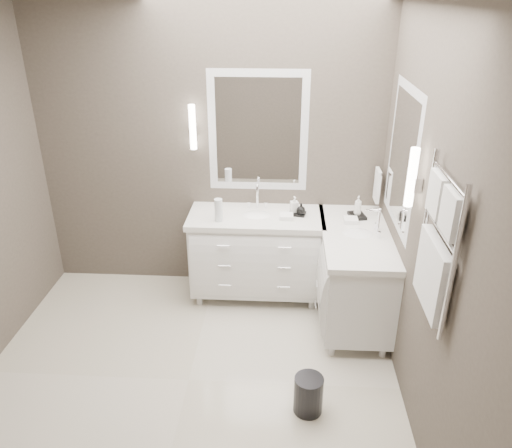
# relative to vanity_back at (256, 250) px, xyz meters

# --- Properties ---
(floor) EXTENTS (3.20, 3.00, 0.01)m
(floor) POSITION_rel_vanity_back_xyz_m (-0.45, -1.23, -0.49)
(floor) COLOR beige
(floor) RESTS_ON ground
(wall_back) EXTENTS (3.20, 0.01, 2.70)m
(wall_back) POSITION_rel_vanity_back_xyz_m (-0.45, 0.28, 0.86)
(wall_back) COLOR #4B433C
(wall_back) RESTS_ON floor
(wall_front) EXTENTS (3.20, 0.01, 2.70)m
(wall_front) POSITION_rel_vanity_back_xyz_m (-0.45, -2.73, 0.86)
(wall_front) COLOR #4B433C
(wall_front) RESTS_ON floor
(wall_right) EXTENTS (0.01, 3.00, 2.70)m
(wall_right) POSITION_rel_vanity_back_xyz_m (1.15, -1.23, 0.86)
(wall_right) COLOR #4B433C
(wall_right) RESTS_ON floor
(vanity_back) EXTENTS (1.24, 0.59, 0.97)m
(vanity_back) POSITION_rel_vanity_back_xyz_m (0.00, 0.00, 0.00)
(vanity_back) COLOR white
(vanity_back) RESTS_ON floor
(vanity_right) EXTENTS (0.59, 1.24, 0.97)m
(vanity_right) POSITION_rel_vanity_back_xyz_m (0.88, -0.33, 0.00)
(vanity_right) COLOR white
(vanity_right) RESTS_ON floor
(mirror_back) EXTENTS (0.90, 0.02, 1.10)m
(mirror_back) POSITION_rel_vanity_back_xyz_m (-0.00, 0.26, 1.06)
(mirror_back) COLOR white
(mirror_back) RESTS_ON wall_back
(mirror_right) EXTENTS (0.02, 0.90, 1.10)m
(mirror_right) POSITION_rel_vanity_back_xyz_m (1.14, -0.43, 1.06)
(mirror_right) COLOR white
(mirror_right) RESTS_ON wall_right
(sconce_back) EXTENTS (0.06, 0.06, 0.40)m
(sconce_back) POSITION_rel_vanity_back_xyz_m (-0.58, 0.20, 1.11)
(sconce_back) COLOR white
(sconce_back) RESTS_ON wall_back
(sconce_right) EXTENTS (0.06, 0.06, 0.40)m
(sconce_right) POSITION_rel_vanity_back_xyz_m (1.08, -1.01, 1.11)
(sconce_right) COLOR white
(sconce_right) RESTS_ON wall_right
(towel_bar_corner) EXTENTS (0.03, 0.22, 0.30)m
(towel_bar_corner) POSITION_rel_vanity_back_xyz_m (1.09, 0.13, 0.63)
(towel_bar_corner) COLOR white
(towel_bar_corner) RESTS_ON wall_right
(towel_ladder) EXTENTS (0.06, 0.58, 0.90)m
(towel_ladder) POSITION_rel_vanity_back_xyz_m (1.10, -1.63, 0.91)
(towel_ladder) COLOR white
(towel_ladder) RESTS_ON wall_right
(waste_bin) EXTENTS (0.25, 0.25, 0.29)m
(waste_bin) POSITION_rel_vanity_back_xyz_m (0.45, -1.47, -0.34)
(waste_bin) COLOR black
(waste_bin) RESTS_ON floor
(amenity_tray_back) EXTENTS (0.17, 0.14, 0.02)m
(amenity_tray_back) POSITION_rel_vanity_back_xyz_m (0.37, 0.03, 0.38)
(amenity_tray_back) COLOR black
(amenity_tray_back) RESTS_ON vanity_back
(amenity_tray_right) EXTENTS (0.17, 0.20, 0.03)m
(amenity_tray_right) POSITION_rel_vanity_back_xyz_m (0.91, 0.01, 0.38)
(amenity_tray_right) COLOR black
(amenity_tray_right) RESTS_ON vanity_right
(water_bottle) EXTENTS (0.09, 0.09, 0.21)m
(water_bottle) POSITION_rel_vanity_back_xyz_m (-0.33, -0.14, 0.47)
(water_bottle) COLOR silver
(water_bottle) RESTS_ON vanity_back
(soap_bottle_a) EXTENTS (0.08, 0.08, 0.15)m
(soap_bottle_a) POSITION_rel_vanity_back_xyz_m (0.34, 0.05, 0.46)
(soap_bottle_a) COLOR white
(soap_bottle_a) RESTS_ON amenity_tray_back
(soap_bottle_b) EXTENTS (0.10, 0.10, 0.10)m
(soap_bottle_b) POSITION_rel_vanity_back_xyz_m (0.40, -0.00, 0.44)
(soap_bottle_b) COLOR black
(soap_bottle_b) RESTS_ON amenity_tray_back
(soap_bottle_c) EXTENTS (0.09, 0.09, 0.17)m
(soap_bottle_c) POSITION_rel_vanity_back_xyz_m (0.91, 0.01, 0.48)
(soap_bottle_c) COLOR white
(soap_bottle_c) RESTS_ON amenity_tray_right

